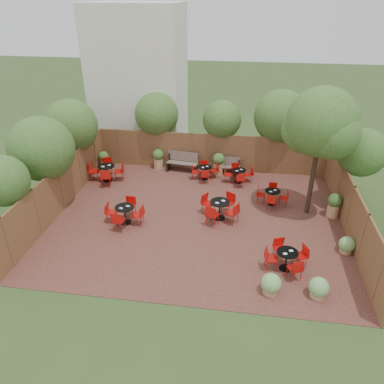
# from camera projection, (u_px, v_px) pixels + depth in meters

# --- Properties ---
(ground) EXTENTS (80.00, 80.00, 0.00)m
(ground) POSITION_uv_depth(u_px,v_px,m) (198.00, 219.00, 15.77)
(ground) COLOR #354F23
(ground) RESTS_ON ground
(courtyard_paving) EXTENTS (12.00, 10.00, 0.02)m
(courtyard_paving) POSITION_uv_depth(u_px,v_px,m) (198.00, 219.00, 15.77)
(courtyard_paving) COLOR #3C1B18
(courtyard_paving) RESTS_ON ground
(fence_back) EXTENTS (12.00, 0.08, 2.00)m
(fence_back) POSITION_uv_depth(u_px,v_px,m) (210.00, 152.00, 19.64)
(fence_back) COLOR brown
(fence_back) RESTS_ON ground
(fence_left) EXTENTS (0.08, 10.00, 2.00)m
(fence_left) POSITION_uv_depth(u_px,v_px,m) (61.00, 188.00, 16.06)
(fence_left) COLOR brown
(fence_left) RESTS_ON ground
(fence_right) EXTENTS (0.08, 10.00, 2.00)m
(fence_right) POSITION_uv_depth(u_px,v_px,m) (350.00, 209.00, 14.52)
(fence_right) COLOR brown
(fence_right) RESTS_ON ground
(neighbour_building) EXTENTS (5.00, 4.00, 8.00)m
(neighbour_building) POSITION_uv_depth(u_px,v_px,m) (139.00, 80.00, 21.39)
(neighbour_building) COLOR silver
(neighbour_building) RESTS_ON ground
(overhang_foliage) EXTENTS (15.50, 10.62, 2.76)m
(overhang_foliage) POSITION_uv_depth(u_px,v_px,m) (165.00, 131.00, 17.44)
(overhang_foliage) COLOR #355E1E
(overhang_foliage) RESTS_ON ground
(courtyard_tree) EXTENTS (2.87, 2.78, 5.42)m
(courtyard_tree) POSITION_uv_depth(u_px,v_px,m) (321.00, 126.00, 14.36)
(courtyard_tree) COLOR black
(courtyard_tree) RESTS_ON courtyard_paving
(park_bench_left) EXTENTS (1.69, 0.74, 1.01)m
(park_bench_left) POSITION_uv_depth(u_px,v_px,m) (183.00, 161.00, 19.72)
(park_bench_left) COLOR brown
(park_bench_left) RESTS_ON courtyard_paving
(park_bench_right) EXTENTS (1.43, 0.56, 0.87)m
(park_bench_right) POSITION_uv_depth(u_px,v_px,m) (226.00, 165.00, 19.45)
(park_bench_right) COLOR brown
(park_bench_right) RESTS_ON courtyard_paving
(bistro_tables) EXTENTS (10.07, 8.02, 0.96)m
(bistro_tables) POSITION_uv_depth(u_px,v_px,m) (193.00, 196.00, 16.55)
(bistro_tables) COLOR black
(bistro_tables) RESTS_ON courtyard_paving
(planters) EXTENTS (11.86, 4.27, 1.15)m
(planters) POSITION_uv_depth(u_px,v_px,m) (202.00, 169.00, 18.69)
(planters) COLOR tan
(planters) RESTS_ON courtyard_paving
(low_shrubs) EXTENTS (3.46, 3.15, 0.71)m
(low_shrubs) POSITION_uv_depth(u_px,v_px,m) (310.00, 274.00, 12.21)
(low_shrubs) COLOR tan
(low_shrubs) RESTS_ON courtyard_paving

